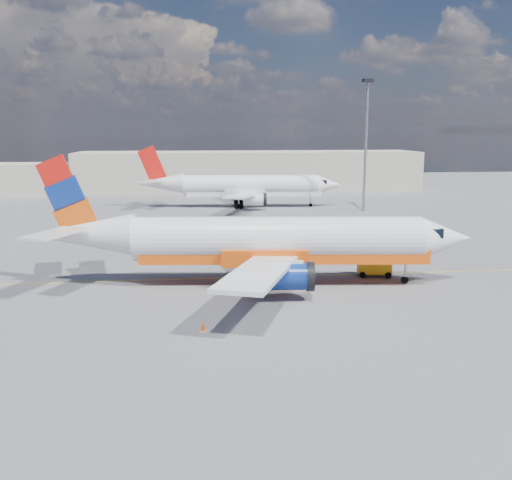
{
  "coord_description": "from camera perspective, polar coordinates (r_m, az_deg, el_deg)",
  "views": [
    {
      "loc": [
        -6.59,
        -43.92,
        12.34
      ],
      "look_at": [
        -1.58,
        1.63,
        3.5
      ],
      "focal_mm": 40.0,
      "sensor_mm": 36.0,
      "label": 1
    }
  ],
  "objects": [
    {
      "name": "floodlight_mast",
      "position": [
        89.01,
        10.95,
        10.43
      ],
      "size": [
        1.45,
        1.45,
        19.83
      ],
      "color": "#9999A0",
      "rests_on": "ground"
    },
    {
      "name": "main_jet",
      "position": [
        45.92,
        0.78,
        -0.15
      ],
      "size": [
        34.91,
        27.51,
        10.59
      ],
      "rotation": [
        0.0,
        0.0,
        -0.1
      ],
      "color": "white",
      "rests_on": "ground"
    },
    {
      "name": "gse_tug",
      "position": [
        49.98,
        11.64,
        -2.49
      ],
      "size": [
        3.02,
        2.16,
        2.0
      ],
      "rotation": [
        0.0,
        0.0,
        -0.17
      ],
      "color": "black",
      "rests_on": "ground"
    },
    {
      "name": "terminal_main",
      "position": [
        119.78,
        -0.71,
        6.92
      ],
      "size": [
        70.0,
        14.0,
        8.0
      ],
      "primitive_type": "cube",
      "color": "beige",
      "rests_on": "ground"
    },
    {
      "name": "second_jet",
      "position": [
        93.12,
        -1.18,
        5.36
      ],
      "size": [
        32.98,
        26.03,
        10.0
      ],
      "rotation": [
        0.0,
        0.0,
        -0.07
      ],
      "color": "white",
      "rests_on": "ground"
    },
    {
      "name": "traffic_cone",
      "position": [
        36.12,
        -5.33,
        -8.62
      ],
      "size": [
        0.42,
        0.42,
        0.59
      ],
      "color": "white",
      "rests_on": "ground"
    },
    {
      "name": "ground",
      "position": [
        46.1,
        2.18,
        -4.62
      ],
      "size": [
        240.0,
        240.0,
        0.0
      ],
      "primitive_type": "plane",
      "color": "#5D5D62",
      "rests_on": "ground"
    },
    {
      "name": "taxi_line",
      "position": [
        48.96,
        1.66,
        -3.68
      ],
      "size": [
        70.0,
        0.15,
        0.01
      ],
      "primitive_type": "cube",
      "color": "gold",
      "rests_on": "ground"
    }
  ]
}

